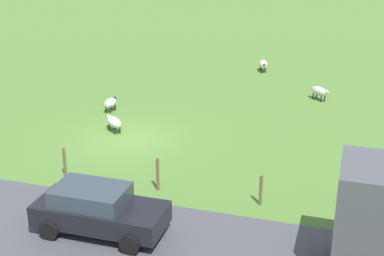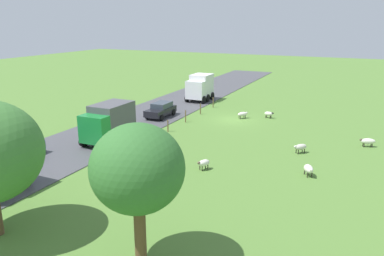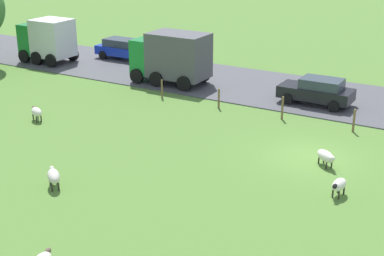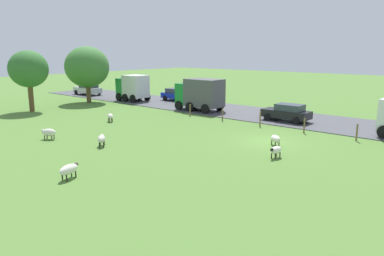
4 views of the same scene
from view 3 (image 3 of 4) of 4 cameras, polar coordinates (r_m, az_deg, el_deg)
ground_plane at (r=27.02m, az=11.50°, el=-2.80°), size 160.00×160.00×0.00m
road_strip at (r=35.50m, az=16.52°, el=2.41°), size 8.00×80.00×0.06m
sheep_0 at (r=32.04m, az=-15.15°, el=1.56°), size 0.85×1.09×0.75m
sheep_2 at (r=23.38m, az=14.33°, el=-5.48°), size 1.05×0.55×0.72m
sheep_4 at (r=24.00m, az=-13.54°, el=-4.64°), size 1.10×1.18×0.76m
sheep_5 at (r=25.97m, az=13.11°, el=-2.74°), size 1.08×1.17×0.72m
fence_post_1 at (r=30.42m, az=15.73°, el=0.70°), size 0.12×0.12×1.22m
fence_post_2 at (r=31.50m, az=8.94°, el=1.97°), size 0.12×0.12×1.29m
fence_post_3 at (r=33.04m, az=2.67°, el=2.94°), size 0.12×0.12×1.15m
fence_post_4 at (r=34.93m, az=-2.99°, el=3.88°), size 0.12×0.12×1.15m
truck_0 at (r=37.69m, az=-2.01°, el=7.11°), size 2.72×4.96×3.34m
truck_1 at (r=44.80m, az=-14.11°, el=8.52°), size 2.61×3.84×3.23m
car_0 at (r=34.25m, az=12.29°, el=3.63°), size 2.02×4.24×1.56m
car_3 at (r=44.78m, az=-6.73°, el=7.81°), size 1.99×4.59×1.54m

